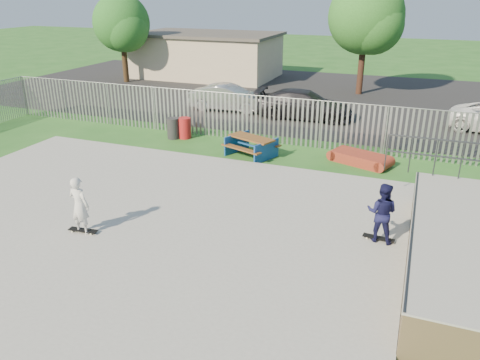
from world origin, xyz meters
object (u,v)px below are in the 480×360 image
(funbox, at_px, (360,158))
(trash_bin_red, at_px, (185,128))
(car_dark, at_px, (304,105))
(tree_mid, at_px, (366,16))
(skater_white, at_px, (79,205))
(picnic_table, at_px, (251,146))
(tree_left, at_px, (121,23))
(car_silver, at_px, (229,98))
(skater_navy, at_px, (382,213))
(trash_bin_grey, at_px, (173,128))

(funbox, relative_size, trash_bin_red, 2.40)
(car_dark, bearing_deg, trash_bin_red, 138.32)
(tree_mid, xyz_separation_m, skater_white, (-4.22, -21.46, -3.72))
(picnic_table, xyz_separation_m, tree_left, (-13.79, 11.85, 3.61))
(picnic_table, height_order, car_silver, car_silver)
(picnic_table, relative_size, tree_left, 0.38)
(skater_navy, bearing_deg, car_silver, -46.57)
(funbox, distance_m, skater_white, 10.49)
(skater_navy, bearing_deg, tree_left, -35.81)
(picnic_table, height_order, tree_mid, tree_mid)
(picnic_table, height_order, skater_navy, skater_navy)
(tree_mid, distance_m, skater_white, 22.18)
(skater_navy, relative_size, skater_white, 1.00)
(trash_bin_red, relative_size, skater_navy, 0.58)
(picnic_table, height_order, car_dark, car_dark)
(skater_navy, distance_m, skater_white, 7.77)
(trash_bin_red, distance_m, skater_white, 9.19)
(car_dark, distance_m, tree_left, 15.65)
(skater_white, bearing_deg, tree_left, -55.29)
(trash_bin_red, height_order, trash_bin_grey, trash_bin_grey)
(trash_bin_red, distance_m, car_silver, 5.37)
(car_dark, relative_size, skater_white, 3.11)
(trash_bin_grey, height_order, skater_white, skater_white)
(trash_bin_grey, distance_m, car_silver, 5.60)
(trash_bin_grey, xyz_separation_m, tree_mid, (6.32, 12.65, 4.20))
(funbox, height_order, car_silver, car_silver)
(tree_left, bearing_deg, tree_mid, 6.35)
(trash_bin_grey, height_order, tree_left, tree_left)
(tree_mid, distance_m, skater_navy, 19.65)
(funbox, bearing_deg, skater_white, -105.49)
(tree_left, height_order, tree_mid, tree_mid)
(picnic_table, relative_size, skater_navy, 1.44)
(tree_left, xyz_separation_m, skater_white, (11.86, -19.66, -3.07))
(car_silver, bearing_deg, funbox, -131.52)
(trash_bin_red, height_order, tree_left, tree_left)
(tree_left, xyz_separation_m, skater_navy, (19.25, -17.25, -3.07))
(picnic_table, bearing_deg, tree_mid, 101.39)
(car_dark, distance_m, skater_white, 14.46)
(trash_bin_red, distance_m, trash_bin_grey, 0.50)
(tree_left, distance_m, skater_navy, 26.03)
(trash_bin_red, bearing_deg, skater_white, -79.64)
(picnic_table, height_order, skater_white, skater_white)
(picnic_table, xyz_separation_m, skater_navy, (5.46, -5.40, 0.54))
(trash_bin_red, bearing_deg, funbox, -3.81)
(skater_white, bearing_deg, funbox, -121.94)
(skater_white, bearing_deg, car_dark, -96.15)
(car_dark, xyz_separation_m, tree_left, (-14.31, 5.42, 3.28))
(trash_bin_grey, distance_m, tree_mid, 14.75)
(trash_bin_grey, xyz_separation_m, car_silver, (0.33, 5.59, 0.26))
(car_dark, distance_m, tree_mid, 8.40)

